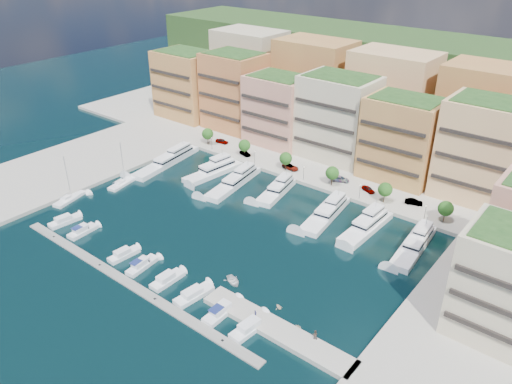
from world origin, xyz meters
TOP-DOWN VIEW (x-y plane):
  - ground at (0.00, 0.00)m, footprint 400.00×400.00m
  - north_quay at (0.00, 62.00)m, footprint 220.00×64.00m
  - east_quay at (62.00, -8.00)m, footprint 34.00×76.00m
  - west_quay at (-62.00, -8.00)m, footprint 34.00×76.00m
  - hillside at (0.00, 110.00)m, footprint 240.00×40.00m
  - south_pontoon at (-3.00, -30.00)m, footprint 72.00×2.20m
  - finger_pier at (30.00, -22.00)m, footprint 32.00×5.00m
  - apartment_0 at (-66.00, 49.99)m, footprint 22.00×16.50m
  - apartment_1 at (-44.00, 51.99)m, footprint 20.00×16.50m
  - apartment_2 at (-23.00, 49.99)m, footprint 20.00×15.50m
  - apartment_3 at (-2.00, 51.99)m, footprint 22.00×16.50m
  - apartment_4 at (20.00, 49.99)m, footprint 20.00×15.50m
  - apartment_5 at (42.00, 51.99)m, footprint 22.00×16.50m
  - backblock_0 at (-55.00, 74.00)m, footprint 26.00×18.00m
  - backblock_1 at (-25.00, 74.00)m, footprint 26.00×18.00m
  - backblock_2 at (5.00, 74.00)m, footprint 26.00×18.00m
  - backblock_3 at (35.00, 74.00)m, footprint 26.00×18.00m
  - tree_0 at (-40.00, 33.50)m, footprint 3.80×3.80m
  - tree_1 at (-24.00, 33.50)m, footprint 3.80×3.80m
  - tree_2 at (-8.00, 33.50)m, footprint 3.80×3.80m
  - tree_3 at (8.00, 33.50)m, footprint 3.80×3.80m
  - tree_4 at (24.00, 33.50)m, footprint 3.80×3.80m
  - tree_5 at (40.00, 33.50)m, footprint 3.80×3.80m
  - lamppost_0 at (-36.00, 31.20)m, footprint 0.30×0.30m
  - lamppost_1 at (-18.00, 31.20)m, footprint 0.30×0.30m
  - lamppost_2 at (0.00, 31.20)m, footprint 0.30×0.30m
  - lamppost_3 at (18.00, 31.20)m, footprint 0.30×0.30m
  - lamppost_4 at (36.00, 31.20)m, footprint 0.30×0.30m
  - yacht_0 at (-40.56, 16.58)m, footprint 8.47×27.51m
  - yacht_1 at (-24.08, 19.77)m, footprint 7.05×20.46m
  - yacht_2 at (-14.68, 18.40)m, footprint 8.12×23.59m
  - yacht_3 at (-2.02, 21.42)m, footprint 7.56×17.11m
  - yacht_4 at (15.25, 19.32)m, footprint 7.71×21.48m
  - yacht_5 at (26.25, 20.14)m, footprint 5.30×19.46m
  - yacht_6 at (38.62, 19.62)m, footprint 6.22×20.80m
  - cruiser_0 at (-33.90, -24.59)m, footprint 3.51×8.13m
  - cruiser_1 at (-26.41, -24.60)m, footprint 3.12×7.48m
  - cruiser_3 at (-10.69, -24.58)m, footprint 2.95×7.41m
  - cruiser_4 at (-4.39, -24.61)m, footprint 3.29×8.17m
  - cruiser_5 at (3.63, -24.58)m, footprint 2.80×7.68m
  - cruiser_6 at (11.36, -24.59)m, footprint 3.81×8.75m
  - cruiser_7 at (18.95, -24.62)m, footprint 2.89×8.83m
  - cruiser_8 at (25.93, -24.60)m, footprint 3.58×8.90m
  - sailboat_0 at (-43.57, -17.02)m, footprint 5.20×10.20m
  - sailboat_1 at (-39.97, -1.78)m, footprint 4.80×10.83m
  - tender_0 at (14.49, -16.22)m, footprint 5.22×4.58m
  - tender_1 at (26.58, -16.63)m, footprint 2.09×1.97m
  - tender_3 at (32.61, -18.76)m, footprint 1.55×1.38m
  - car_0 at (-37.04, 37.18)m, footprint 4.69×2.54m
  - car_1 at (-24.35, 34.17)m, footprint 4.48×2.37m
  - car_2 at (-7.14, 34.86)m, footprint 5.50×2.95m
  - car_3 at (8.63, 37.01)m, footprint 5.79×3.84m
  - car_4 at (17.97, 36.39)m, footprint 4.58×3.18m
  - car_5 at (30.70, 37.23)m, footprint 4.82×3.01m
  - person_0 at (25.35, -22.33)m, footprint 0.48×0.66m
  - person_1 at (36.91, -20.00)m, footprint 1.14×1.03m

SIDE VIEW (x-z plane):
  - ground at x=0.00m, z-range 0.00..0.00m
  - north_quay at x=0.00m, z-range -1.00..1.00m
  - east_quay at x=62.00m, z-range -1.00..1.00m
  - west_quay at x=-62.00m, z-range -1.00..1.00m
  - hillside at x=0.00m, z-range -29.00..29.00m
  - south_pontoon at x=-3.00m, z-range -0.17..0.17m
  - finger_pier at x=30.00m, z-range -1.00..1.00m
  - sailboat_1 at x=-39.97m, z-range -6.30..6.90m
  - sailboat_0 at x=-43.57m, z-range -6.29..6.91m
  - tender_3 at x=32.61m, z-range 0.00..0.73m
  - tender_1 at x=26.58m, z-range 0.00..0.88m
  - tender_0 at x=14.49m, z-range 0.00..0.90m
  - cruiser_8 at x=25.93m, z-range -0.73..1.82m
  - cruiser_6 at x=11.36m, z-range -0.73..1.82m
  - cruiser_0 at x=-33.90m, z-range -0.73..1.82m
  - cruiser_5 at x=3.63m, z-range -0.73..1.82m
  - cruiser_3 at x=-10.69m, z-range -0.73..1.82m
  - cruiser_7 at x=18.95m, z-range -0.76..1.90m
  - cruiser_4 at x=-4.39m, z-range -0.76..1.90m
  - cruiser_1 at x=-26.41m, z-range -0.76..1.90m
  - yacht_4 at x=15.25m, z-range -2.56..4.74m
  - yacht_1 at x=-24.08m, z-range -2.56..4.74m
  - yacht_0 at x=-40.56m, z-range -2.44..4.86m
  - yacht_2 at x=-14.68m, z-range -2.44..4.86m
  - yacht_5 at x=26.25m, z-range -2.44..4.86m
  - yacht_6 at x=38.62m, z-range -2.44..4.86m
  - yacht_3 at x=-2.02m, z-range -2.44..4.86m
  - car_1 at x=-24.35m, z-range 1.00..2.40m
  - car_4 at x=17.97m, z-range 1.00..2.45m
  - car_2 at x=-7.14m, z-range 1.00..2.47m
  - car_5 at x=30.70m, z-range 1.00..2.50m
  - car_0 at x=-37.04m, z-range 1.00..2.51m
  - car_3 at x=8.63m, z-range 1.00..2.56m
  - person_0 at x=25.35m, z-range 1.00..2.69m
  - person_1 at x=36.91m, z-range 1.00..2.91m
  - lamppost_0 at x=-36.00m, z-range 1.73..5.93m
  - lamppost_1 at x=-18.00m, z-range 1.73..5.93m
  - lamppost_2 at x=0.00m, z-range 1.73..5.93m
  - lamppost_3 at x=18.00m, z-range 1.73..5.93m
  - lamppost_4 at x=36.00m, z-range 1.73..5.93m
  - tree_0 at x=-40.00m, z-range 1.92..7.57m
  - tree_1 at x=-24.00m, z-range 1.92..7.57m
  - tree_2 at x=-8.00m, z-range 1.92..7.57m
  - tree_3 at x=8.00m, z-range 1.92..7.57m
  - tree_4 at x=24.00m, z-range 1.92..7.57m
  - tree_5 at x=40.00m, z-range 1.92..7.57m
  - apartment_2 at x=-23.00m, z-range 0.91..23.71m
  - apartment_4 at x=20.00m, z-range 0.91..24.71m
  - apartment_0 at x=-66.00m, z-range 0.91..25.71m
  - apartment_3 at x=-2.00m, z-range 0.91..26.71m
  - apartment_5 at x=42.00m, z-range 0.91..27.71m
  - apartment_1 at x=-44.00m, z-range 0.91..27.71m
  - backblock_0 at x=-55.00m, z-range 1.00..31.00m
  - backblock_1 at x=-25.00m, z-range 1.00..31.00m
  - backblock_2 at x=5.00m, z-range 1.00..31.00m
  - backblock_3 at x=35.00m, z-range 1.00..31.00m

